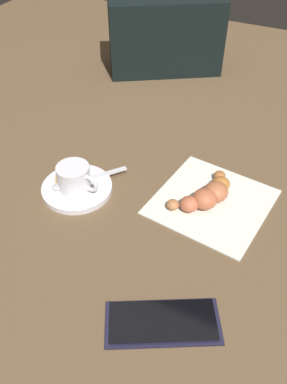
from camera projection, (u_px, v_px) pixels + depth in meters
The scene contains 9 objects.
ground_plane at pixel (137, 191), 0.73m from camera, with size 1.80×1.80×0.00m, color brown.
saucer at pixel (77, 188), 0.73m from camera, with size 0.13×0.13×0.01m, color white.
espresso_cup at pixel (74, 177), 0.71m from camera, with size 0.08×0.06×0.05m.
teaspoon at pixel (78, 181), 0.73m from camera, with size 0.10×0.12×0.01m.
sugar_packet at pixel (73, 177), 0.74m from camera, with size 0.06×0.02×0.01m, color tan.
napkin at pixel (212, 201), 0.71m from camera, with size 0.19×0.19×0.00m, color silver.
croissant at pixel (208, 194), 0.70m from camera, with size 0.10×0.14×0.03m.
cell_phone at pixel (163, 322), 0.53m from camera, with size 0.17×0.13×0.01m.
laptop_bag at pixel (165, 35), 1.03m from camera, with size 0.28×0.13×0.18m, color black.
Camera 1 is at (0.25, -0.48, 0.49)m, focal length 37.68 mm.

